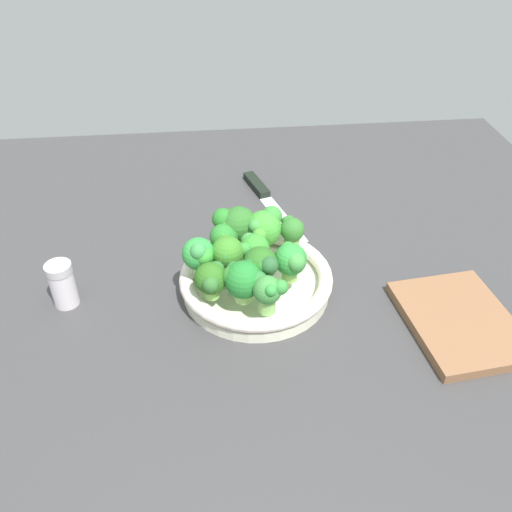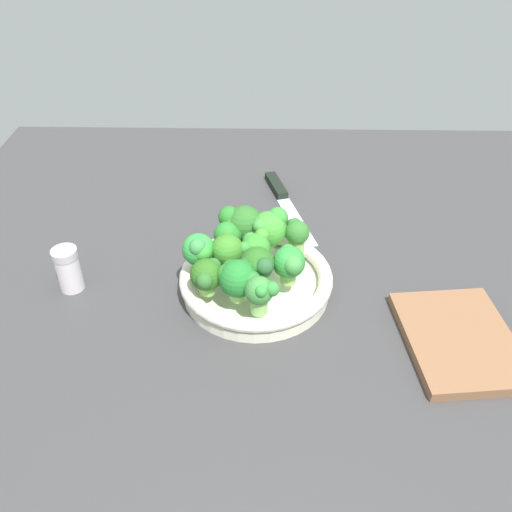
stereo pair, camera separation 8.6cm
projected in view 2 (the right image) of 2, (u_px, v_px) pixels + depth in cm
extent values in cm
cube|color=#3A393A|center=(271.00, 303.00, 89.47)|extent=(130.00, 130.00, 2.50)
cylinder|color=silver|center=(256.00, 286.00, 89.43)|extent=(23.67, 23.67, 1.87)
torus|color=silver|center=(256.00, 277.00, 88.17)|extent=(24.65, 24.65, 2.29)
cylinder|color=#80B160|center=(297.00, 244.00, 91.34)|extent=(2.64, 2.64, 2.21)
sphere|color=#306E2A|center=(297.00, 232.00, 89.88)|extent=(4.07, 4.07, 4.07)
sphere|color=#306D2A|center=(295.00, 223.00, 90.40)|extent=(1.77, 1.77, 1.77)
sphere|color=#29682C|center=(292.00, 224.00, 90.42)|extent=(1.80, 1.80, 1.80)
cylinder|color=#8BC85B|center=(200.00, 265.00, 86.58)|extent=(1.85, 1.85, 2.69)
sphere|color=green|center=(198.00, 249.00, 84.76)|extent=(5.10, 5.10, 5.10)
sphere|color=#378741|center=(197.00, 249.00, 82.61)|extent=(2.73, 2.73, 2.73)
sphere|color=green|center=(202.00, 252.00, 83.49)|extent=(2.99, 2.99, 2.99)
cylinder|color=#9DD46E|center=(238.00, 293.00, 81.75)|extent=(2.69, 2.69, 1.94)
sphere|color=#22762B|center=(238.00, 278.00, 80.05)|extent=(5.66, 5.66, 5.66)
sphere|color=#2C6E23|center=(227.00, 274.00, 80.21)|extent=(3.22, 3.22, 3.22)
sphere|color=#2A6F31|center=(251.00, 280.00, 79.06)|extent=(2.94, 2.94, 2.94)
sphere|color=#266D2E|center=(231.00, 268.00, 81.43)|extent=(2.41, 2.41, 2.41)
cylinder|color=#9FD263|center=(227.00, 247.00, 91.09)|extent=(2.55, 2.55, 1.90)
sphere|color=#29792B|center=(227.00, 235.00, 89.65)|extent=(4.42, 4.42, 4.42)
sphere|color=#347722|center=(227.00, 239.00, 87.94)|extent=(2.39, 2.39, 2.39)
sphere|color=#33692D|center=(231.00, 225.00, 90.07)|extent=(1.90, 1.90, 1.90)
sphere|color=#236A24|center=(234.00, 235.00, 89.02)|extent=(2.51, 2.51, 2.51)
cylinder|color=#8BCE60|center=(228.00, 265.00, 86.64)|extent=(1.88, 1.88, 2.53)
sphere|color=#387B26|center=(227.00, 250.00, 84.87)|extent=(5.13, 5.13, 5.13)
sphere|color=#297F28|center=(227.00, 240.00, 86.24)|extent=(2.11, 2.11, 2.11)
sphere|color=#2E8439|center=(225.00, 254.00, 83.17)|extent=(2.10, 2.10, 2.10)
cylinder|color=#88B859|center=(245.00, 238.00, 93.15)|extent=(2.44, 2.44, 1.81)
sphere|color=#2C6626|center=(245.00, 224.00, 91.39)|extent=(6.20, 6.20, 6.20)
sphere|color=#277326|center=(229.00, 217.00, 91.14)|extent=(3.65, 3.65, 3.65)
sphere|color=#2F7130|center=(255.00, 226.00, 89.75)|extent=(2.50, 2.50, 2.50)
cylinder|color=#82C05E|center=(259.00, 305.00, 79.23)|extent=(2.49, 2.49, 2.61)
sphere|color=#3A8239|center=(259.00, 291.00, 77.62)|extent=(4.19, 4.19, 4.19)
sphere|color=#328335|center=(269.00, 289.00, 76.75)|extent=(2.22, 2.22, 2.22)
sphere|color=#337C28|center=(268.00, 285.00, 78.19)|extent=(1.74, 1.74, 1.74)
sphere|color=#308C38|center=(261.00, 291.00, 75.80)|extent=(1.75, 1.75, 1.75)
cylinder|color=#8AC25B|center=(288.00, 276.00, 84.75)|extent=(2.43, 2.43, 2.17)
sphere|color=#2E8B37|center=(289.00, 262.00, 83.10)|extent=(5.05, 5.05, 5.05)
sphere|color=green|center=(288.00, 252.00, 83.90)|extent=(2.52, 2.52, 2.52)
sphere|color=#3D8C3E|center=(293.00, 265.00, 81.50)|extent=(3.00, 3.00, 3.00)
cylinder|color=#83BF5E|center=(268.00, 243.00, 92.06)|extent=(2.07, 2.07, 1.72)
sphere|color=#3C9131|center=(269.00, 229.00, 90.35)|extent=(6.05, 6.05, 6.05)
sphere|color=#368A33|center=(278.00, 218.00, 90.25)|extent=(3.52, 3.52, 3.52)
sphere|color=#3D8A3B|center=(260.00, 226.00, 88.59)|extent=(2.44, 2.44, 2.44)
cylinder|color=#82CE63|center=(257.00, 279.00, 83.67)|extent=(2.57, 2.57, 2.71)
sphere|color=#28621F|center=(257.00, 264.00, 81.83)|extent=(5.20, 5.20, 5.20)
sphere|color=#1F5F28|center=(246.00, 264.00, 80.63)|extent=(2.23, 2.23, 2.23)
sphere|color=#246521|center=(257.00, 266.00, 80.15)|extent=(2.15, 2.15, 2.15)
sphere|color=#26572C|center=(265.00, 266.00, 79.70)|extent=(2.68, 2.68, 2.68)
cylinder|color=#90CD5B|center=(255.00, 262.00, 87.75)|extent=(1.96, 1.96, 2.02)
sphere|color=#358B2E|center=(255.00, 249.00, 86.20)|extent=(4.82, 4.82, 4.82)
sphere|color=#338233|center=(244.00, 248.00, 84.77)|extent=(2.10, 2.10, 2.10)
sphere|color=#418D2F|center=(262.00, 236.00, 86.80)|extent=(2.40, 2.40, 2.40)
sphere|color=#3A853C|center=(251.00, 241.00, 86.69)|extent=(2.67, 2.67, 2.67)
cylinder|color=#86C657|center=(207.00, 288.00, 82.82)|extent=(2.35, 2.35, 1.85)
sphere|color=#2B631C|center=(206.00, 275.00, 81.30)|extent=(4.88, 4.88, 4.88)
sphere|color=#2A692B|center=(213.00, 266.00, 81.78)|extent=(2.57, 2.57, 2.57)
sphere|color=#2D6329|center=(205.00, 281.00, 79.39)|extent=(2.50, 2.50, 2.50)
cube|color=silver|center=(296.00, 221.00, 106.05)|extent=(17.04, 7.33, 0.40)
cube|color=black|center=(276.00, 186.00, 115.94)|extent=(9.83, 4.84, 1.50)
cube|color=brown|center=(459.00, 340.00, 80.11)|extent=(21.60, 17.43, 1.60)
cylinder|color=silver|center=(69.00, 273.00, 88.75)|extent=(3.89, 3.89, 6.33)
cylinder|color=#B9B3B9|center=(64.00, 254.00, 86.43)|extent=(4.09, 4.09, 1.36)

